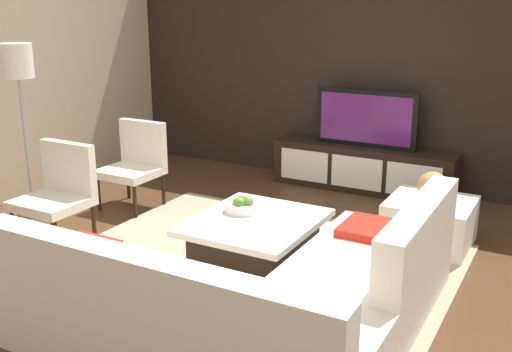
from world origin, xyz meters
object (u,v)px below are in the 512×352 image
(sectional_couch, at_px, (261,301))
(floor_lamp, at_px, (18,74))
(coffee_table, at_px, (255,240))
(accent_chair_far, at_px, (136,160))
(fruit_bowl, at_px, (242,205))
(ottoman, at_px, (429,222))
(decorative_ball, at_px, (433,186))
(media_console, at_px, (363,168))
(accent_chair_near, at_px, (59,188))
(television, at_px, (366,118))

(sectional_couch, bearing_deg, floor_lamp, 163.16)
(coffee_table, relative_size, accent_chair_far, 1.23)
(coffee_table, height_order, fruit_bowl, fruit_bowl)
(ottoman, height_order, fruit_bowl, fruit_bowl)
(sectional_couch, distance_m, decorative_ball, 2.16)
(media_console, relative_size, fruit_bowl, 7.23)
(accent_chair_near, relative_size, accent_chair_far, 1.00)
(fruit_bowl, bearing_deg, television, 82.79)
(ottoman, bearing_deg, floor_lamp, -162.65)
(accent_chair_near, bearing_deg, fruit_bowl, 8.61)
(sectional_couch, relative_size, accent_chair_far, 2.61)
(fruit_bowl, bearing_deg, media_console, 82.79)
(sectional_couch, distance_m, coffee_table, 1.16)
(television, height_order, accent_chair_far, television)
(ottoman, distance_m, fruit_bowl, 1.65)
(coffee_table, distance_m, decorative_ball, 1.60)
(ottoman, bearing_deg, accent_chair_far, -171.70)
(fruit_bowl, bearing_deg, floor_lamp, -176.27)
(floor_lamp, bearing_deg, television, 42.00)
(coffee_table, relative_size, ottoman, 1.53)
(floor_lamp, height_order, fruit_bowl, floor_lamp)
(accent_chair_near, relative_size, floor_lamp, 0.52)
(television, height_order, floor_lamp, floor_lamp)
(television, bearing_deg, ottoman, -49.78)
(television, height_order, ottoman, television)
(fruit_bowl, bearing_deg, coffee_table, -29.30)
(sectional_couch, xyz_separation_m, coffee_table, (-0.59, 0.99, -0.08))
(television, bearing_deg, sectional_couch, -81.51)
(ottoman, bearing_deg, television, 130.22)
(floor_lamp, relative_size, decorative_ball, 6.57)
(media_console, xyz_separation_m, sectional_couch, (0.49, -3.29, 0.03))
(decorative_ball, bearing_deg, television, 130.22)
(coffee_table, xyz_separation_m, decorative_ball, (1.13, 1.08, 0.33))
(fruit_bowl, xyz_separation_m, decorative_ball, (1.30, 0.98, 0.09))
(ottoman, relative_size, decorative_ball, 2.75)
(media_console, height_order, television, television)
(fruit_bowl, bearing_deg, decorative_ball, 37.03)
(decorative_ball, bearing_deg, ottoman, 0.00)
(accent_chair_near, height_order, ottoman, accent_chair_near)
(accent_chair_far, height_order, decorative_ball, accent_chair_far)
(television, distance_m, ottoman, 1.70)
(television, xyz_separation_m, coffee_table, (-0.10, -2.30, -0.61))
(accent_chair_near, xyz_separation_m, floor_lamp, (-0.79, 0.35, 0.90))
(decorative_ball, bearing_deg, accent_chair_far, -171.70)
(coffee_table, bearing_deg, floor_lamp, -178.81)
(ottoman, height_order, accent_chair_far, accent_chair_far)
(sectional_couch, xyz_separation_m, decorative_ball, (0.54, 2.07, 0.25))
(fruit_bowl, bearing_deg, ottoman, 37.03)
(television, relative_size, ottoman, 1.62)
(accent_chair_near, xyz_separation_m, ottoman, (2.84, 1.49, -0.29))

